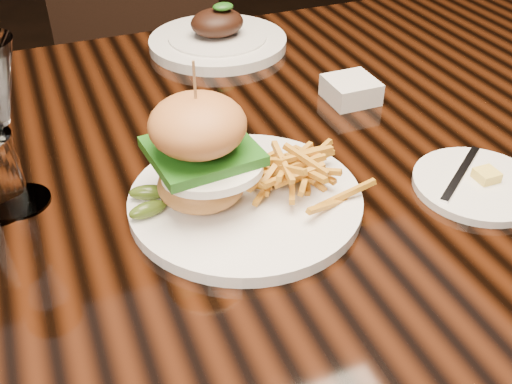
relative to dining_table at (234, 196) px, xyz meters
name	(u,v)px	position (x,y,z in m)	size (l,w,h in m)	color
dining_table	(234,196)	(0.00, 0.00, 0.00)	(1.60, 0.90, 0.75)	black
burger_plate	(236,174)	(-0.04, -0.12, 0.12)	(0.27, 0.27, 0.18)	silver
side_saucer	(478,184)	(0.24, -0.19, 0.08)	(0.15, 0.15, 0.02)	silver
ramekin	(351,90)	(0.21, 0.07, 0.09)	(0.07, 0.07, 0.03)	silver
far_dish	(218,39)	(0.09, 0.33, 0.09)	(0.24, 0.24, 0.08)	silver
chair_far	(137,47)	(0.05, 0.89, -0.13)	(0.56, 0.57, 0.95)	black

